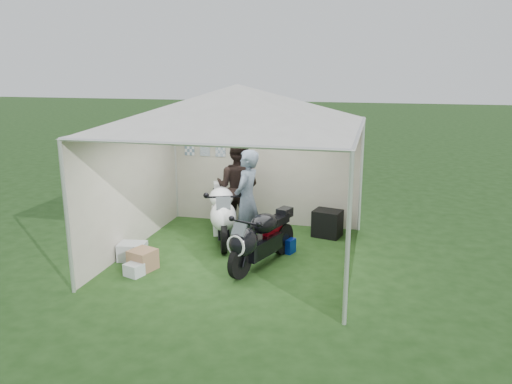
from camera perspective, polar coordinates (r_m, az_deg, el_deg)
ground at (r=8.96m, az=-1.98°, el=-7.31°), size 80.00×80.00×0.00m
canopy_tent at (r=8.40m, az=-2.08°, el=9.35°), size 5.66×5.66×3.00m
motorcycle_white at (r=9.54m, az=-3.93°, el=-2.29°), size 1.01×2.03×1.04m
motorcycle_black at (r=8.31m, az=0.36°, el=-5.28°), size 0.87×1.80×0.92m
paddock_stand at (r=9.12m, az=3.30°, el=-6.05°), size 0.41×0.33×0.26m
person_dark_jacket at (r=9.95m, az=-2.09°, el=0.57°), size 0.97×0.79×1.88m
person_blue_jacket at (r=9.06m, az=-1.05°, el=-0.92°), size 0.53×0.73×1.84m
equipment_box at (r=9.98m, az=8.16°, el=-3.57°), size 0.62×0.54×0.53m
crate_0 at (r=9.00m, az=-13.93°, el=-6.61°), size 0.50×0.41×0.30m
crate_1 at (r=8.54m, az=-12.81°, el=-7.55°), size 0.48×0.48×0.34m
crate_2 at (r=8.35m, az=-13.77°, el=-8.63°), size 0.34×0.31×0.20m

